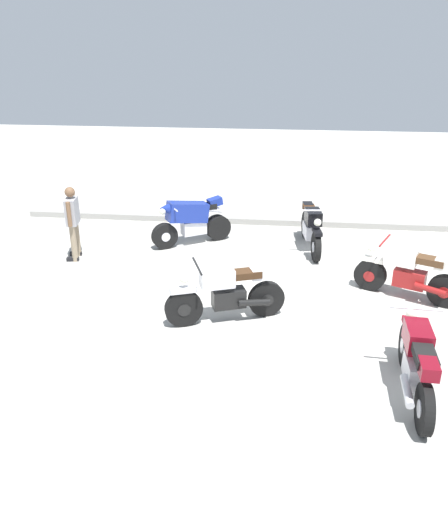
# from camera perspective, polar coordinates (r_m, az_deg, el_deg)

# --- Properties ---
(ground_plane) EXTENTS (40.00, 40.00, 0.00)m
(ground_plane) POSITION_cam_1_polar(r_m,az_deg,el_deg) (9.66, 7.07, -5.51)
(ground_plane) COLOR #ADAAA3
(curb_edge) EXTENTS (14.00, 0.30, 0.15)m
(curb_edge) POSITION_cam_1_polar(r_m,az_deg,el_deg) (13.87, 7.04, 3.69)
(curb_edge) COLOR gray
(curb_edge) RESTS_ON ground
(motorcycle_silver_cruiser) EXTENTS (2.00, 0.93, 1.09)m
(motorcycle_silver_cruiser) POSITION_cam_1_polar(r_m,az_deg,el_deg) (8.93, 0.27, -4.02)
(motorcycle_silver_cruiser) COLOR black
(motorcycle_silver_cruiser) RESTS_ON ground
(motorcycle_maroon_cruiser) EXTENTS (0.70, 2.09, 1.09)m
(motorcycle_maroon_cruiser) POSITION_cam_1_polar(r_m,az_deg,el_deg) (7.59, 20.05, -10.75)
(motorcycle_maroon_cruiser) COLOR black
(motorcycle_maroon_cruiser) RESTS_ON ground
(motorcycle_cream_vintage) EXTENTS (1.84, 1.03, 1.07)m
(motorcycle_cream_vintage) POSITION_cam_1_polar(r_m,az_deg,el_deg) (10.29, 19.24, -1.82)
(motorcycle_cream_vintage) COLOR black
(motorcycle_cream_vintage) RESTS_ON ground
(motorcycle_blue_sportbike) EXTENTS (1.75, 1.21, 1.14)m
(motorcycle_blue_sportbike) POSITION_cam_1_polar(r_m,az_deg,el_deg) (12.31, -3.57, 3.92)
(motorcycle_blue_sportbike) COLOR black
(motorcycle_blue_sportbike) RESTS_ON ground
(motorcycle_black_cruiser) EXTENTS (0.70, 2.09, 1.09)m
(motorcycle_black_cruiser) POSITION_cam_1_polar(r_m,az_deg,el_deg) (12.20, 9.40, 3.11)
(motorcycle_black_cruiser) COLOR black
(motorcycle_black_cruiser) RESTS_ON ground
(person_in_gray_shirt) EXTENTS (0.37, 0.64, 1.61)m
(person_in_gray_shirt) POSITION_cam_1_polar(r_m,az_deg,el_deg) (11.81, -16.00, 3.87)
(person_in_gray_shirt) COLOR gray
(person_in_gray_shirt) RESTS_ON ground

